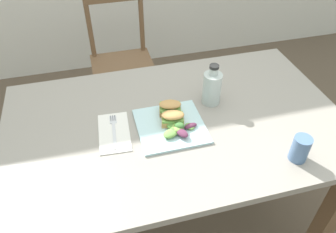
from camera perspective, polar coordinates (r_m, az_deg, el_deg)
name	(u,v)px	position (r m, az deg, el deg)	size (l,w,h in m)	color
ground_plane	(188,212)	(1.90, 3.49, -16.39)	(9.05, 9.05, 0.00)	brown
dining_table	(175,142)	(1.37, 1.32, -4.57)	(1.35, 0.83, 0.74)	gray
chair_wooden_far	(122,63)	(2.21, -8.05, 9.27)	(0.40, 0.40, 0.87)	brown
plate_lunch	(171,126)	(1.26, 0.47, -1.67)	(0.26, 0.26, 0.01)	silver
sandwich_half_front	(173,118)	(1.24, 0.83, -0.23)	(0.10, 0.08, 0.06)	tan
sandwich_half_back	(170,107)	(1.29, 0.37, 1.63)	(0.10, 0.08, 0.06)	tan
salad_mixed_greens	(178,128)	(1.22, 1.73, -1.97)	(0.15, 0.13, 0.04)	#602D47
napkin_folded	(114,132)	(1.25, -9.43, -2.75)	(0.12, 0.22, 0.00)	silver
fork_on_napkin	(114,129)	(1.26, -9.49, -2.09)	(0.03, 0.19, 0.00)	silver
bottle_cold_brew	(212,89)	(1.35, 7.68, 4.74)	(0.08, 0.08, 0.18)	#472819
cup_extra_side	(300,149)	(1.20, 22.16, -5.24)	(0.06, 0.06, 0.10)	#4C6B93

